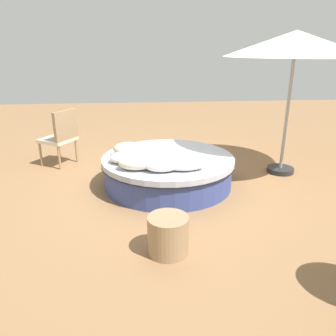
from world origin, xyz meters
TOP-DOWN VIEW (x-y plane):
  - ground_plane at (0.00, 0.00)m, footprint 16.00×16.00m
  - round_bed at (0.00, 0.00)m, footprint 1.97×1.97m
  - throw_pillow_0 at (0.60, -0.12)m, footprint 0.43×0.29m
  - throw_pillow_1 at (0.61, 0.20)m, footprint 0.47×0.38m
  - throw_pillow_2 at (0.45, 0.49)m, footprint 0.51×0.32m
  - throw_pillow_3 at (0.14, 0.59)m, footprint 0.46×0.31m
  - throw_pillow_4 at (-0.17, 0.58)m, footprint 0.54×0.28m
  - patio_chair at (1.76, -1.08)m, footprint 0.70×0.70m
  - patio_umbrella at (-1.93, -0.36)m, footprint 2.12×2.12m
  - side_table at (0.17, 1.77)m, footprint 0.42×0.42m

SIDE VIEW (x-z plane):
  - ground_plane at x=0.00m, z-range 0.00..0.00m
  - side_table at x=0.17m, z-range 0.00..0.40m
  - round_bed at x=0.00m, z-range 0.01..0.45m
  - throw_pillow_4 at x=-0.17m, z-range 0.45..0.59m
  - throw_pillow_1 at x=0.61m, z-range 0.45..0.60m
  - throw_pillow_3 at x=0.14m, z-range 0.45..0.62m
  - throw_pillow_2 at x=0.45m, z-range 0.45..0.64m
  - throw_pillow_0 at x=0.60m, z-range 0.45..0.65m
  - patio_chair at x=1.76m, z-range 0.07..1.05m
  - patio_umbrella at x=-1.93m, z-range 0.90..3.12m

